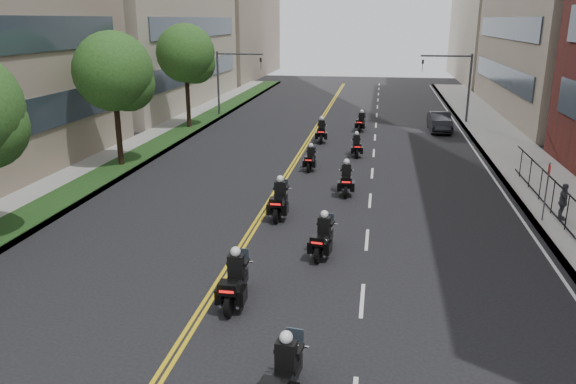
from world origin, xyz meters
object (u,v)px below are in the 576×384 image
motorcycle_1 (284,377)px  motorcycle_2 (235,282)px  motorcycle_8 (321,132)px  motorcycle_9 (361,123)px  motorcycle_5 (346,180)px  motorcycle_6 (311,159)px  pedestrian_c (563,202)px  motorcycle_4 (280,201)px  motorcycle_7 (356,146)px  parked_sedan (440,122)px  motorcycle_3 (323,238)px

motorcycle_1 → motorcycle_2: size_ratio=0.97×
motorcycle_8 → motorcycle_9: bearing=55.5°
motorcycle_5 → motorcycle_6: 4.87m
motorcycle_2 → motorcycle_8: size_ratio=1.01×
motorcycle_1 → motorcycle_8: bearing=101.2°
motorcycle_6 → motorcycle_8: size_ratio=0.86×
pedestrian_c → motorcycle_9: bearing=27.4°
motorcycle_4 → motorcycle_6: (0.32, 8.19, -0.12)m
motorcycle_4 → motorcycle_7: size_ratio=1.18×
motorcycle_2 → motorcycle_8: (0.07, 23.70, -0.01)m
parked_sedan → motorcycle_3: bearing=-106.0°
motorcycle_5 → parked_sedan: 18.28m
motorcycle_5 → motorcycle_8: bearing=98.4°
motorcycle_6 → motorcycle_5: bearing=-60.4°
motorcycle_2 → motorcycle_9: bearing=84.3°
motorcycle_8 → motorcycle_9: 5.17m
motorcycle_4 → parked_sedan: size_ratio=0.57×
motorcycle_2 → motorcycle_3: motorcycle_2 is taller
motorcycle_3 → motorcycle_4: bearing=128.8°
motorcycle_8 → motorcycle_9: (2.58, 4.47, -0.06)m
parked_sedan → motorcycle_1: bearing=-102.5°
motorcycle_5 → motorcycle_8: motorcycle_8 is taller
motorcycle_3 → pedestrian_c: size_ratio=1.44×
motorcycle_1 → motorcycle_5: (0.33, 16.03, -0.00)m
motorcycle_2 → parked_sedan: motorcycle_2 is taller
motorcycle_6 → motorcycle_8: (-0.20, 7.66, 0.10)m
motorcycle_2 → motorcycle_5: size_ratio=1.03×
motorcycle_2 → motorcycle_4: 7.85m
motorcycle_2 → pedestrian_c: 14.85m
motorcycle_1 → motorcycle_6: size_ratio=1.14×
motorcycle_2 → motorcycle_5: motorcycle_2 is taller
motorcycle_2 → motorcycle_7: motorcycle_2 is taller
motorcycle_9 → parked_sedan: bearing=14.4°
pedestrian_c → parked_sedan: bearing=11.1°
motorcycle_1 → motorcycle_8: 28.07m
motorcycle_9 → motorcycle_7: bearing=-83.4°
motorcycle_8 → pedestrian_c: bearing=-55.8°
motorcycle_5 → motorcycle_6: (-2.28, 4.30, -0.08)m
motorcycle_3 → motorcycle_1: bearing=-82.0°
motorcycle_7 → motorcycle_9: size_ratio=0.95×
motorcycle_1 → motorcycle_9: size_ratio=1.07×
motorcycle_6 → motorcycle_7: bearing=59.0°
motorcycle_6 → parked_sedan: motorcycle_6 is taller
motorcycle_2 → motorcycle_4: motorcycle_4 is taller
motorcycle_3 → motorcycle_4: motorcycle_4 is taller
motorcycle_8 → parked_sedan: bearing=27.5°
motorcycle_5 → motorcycle_2: bearing=-105.6°
motorcycle_4 → motorcycle_9: size_ratio=1.13×
motorcycle_9 → parked_sedan: (5.92, 0.84, 0.08)m
motorcycle_2 → motorcycle_4: size_ratio=0.98×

